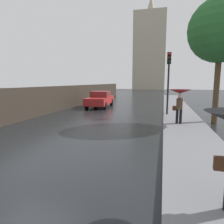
% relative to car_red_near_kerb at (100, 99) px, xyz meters
% --- Properties ---
extents(ground, '(120.00, 120.00, 0.00)m').
position_rel_car_red_near_kerb_xyz_m(ground, '(1.78, -12.97, -0.74)').
color(ground, black).
extents(sidewalk_strip, '(2.20, 60.00, 0.14)m').
position_rel_car_red_near_kerb_xyz_m(sidewalk_strip, '(6.88, -12.97, -0.67)').
color(sidewalk_strip, slate).
rests_on(sidewalk_strip, ground).
extents(car_red_near_kerb, '(2.09, 4.69, 1.46)m').
position_rel_car_red_near_kerb_xyz_m(car_red_near_kerb, '(0.00, 0.00, 0.00)').
color(car_red_near_kerb, maroon).
rests_on(car_red_near_kerb, ground).
extents(pedestrian_with_umbrella_far, '(1.12, 1.12, 1.80)m').
position_rel_car_red_near_kerb_xyz_m(pedestrian_with_umbrella_far, '(6.56, -6.87, 0.87)').
color(pedestrian_with_umbrella_far, black).
rests_on(pedestrian_with_umbrella_far, sidewalk_strip).
extents(traffic_light, '(0.26, 0.39, 4.11)m').
position_rel_car_red_near_kerb_xyz_m(traffic_light, '(6.00, -3.82, 2.27)').
color(traffic_light, black).
rests_on(traffic_light, sidewalk_strip).
extents(street_tree_near, '(3.39, 3.39, 6.73)m').
position_rel_car_red_near_kerb_xyz_m(street_tree_near, '(8.53, -5.80, 4.27)').
color(street_tree_near, '#4C3823').
rests_on(street_tree_near, ground).
extents(distant_tower, '(9.06, 8.26, 26.62)m').
position_rel_car_red_near_kerb_xyz_m(distant_tower, '(1.33, 44.98, 10.49)').
color(distant_tower, '#B2A88E').
rests_on(distant_tower, ground).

